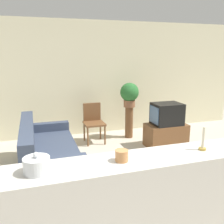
% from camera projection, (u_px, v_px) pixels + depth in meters
% --- Properties ---
extents(ground_plane, '(14.00, 14.00, 0.00)m').
position_uv_depth(ground_plane, '(117.00, 221.00, 2.97)').
color(ground_plane, beige).
extents(wall_back, '(9.00, 0.06, 2.70)m').
position_uv_depth(wall_back, '(70.00, 79.00, 5.84)').
color(wall_back, beige).
rests_on(wall_back, ground_plane).
extents(couch, '(0.87, 1.92, 0.86)m').
position_uv_depth(couch, '(47.00, 155.00, 4.13)').
color(couch, '#384256').
rests_on(couch, ground_plane).
extents(tv_stand, '(0.85, 0.49, 0.49)m').
position_uv_depth(tv_stand, '(166.00, 135.00, 5.32)').
color(tv_stand, brown).
rests_on(tv_stand, ground_plane).
extents(television, '(0.60, 0.46, 0.45)m').
position_uv_depth(television, '(167.00, 114.00, 5.21)').
color(television, black).
rests_on(television, tv_stand).
extents(wooden_chair, '(0.44, 0.44, 0.86)m').
position_uv_depth(wooden_chair, '(93.00, 121.00, 5.55)').
color(wooden_chair, brown).
rests_on(wooden_chair, ground_plane).
extents(plant_stand, '(0.18, 0.18, 0.74)m').
position_uv_depth(plant_stand, '(129.00, 122.00, 5.86)').
color(plant_stand, brown).
rests_on(plant_stand, ground_plane).
extents(potted_plant, '(0.43, 0.43, 0.56)m').
position_uv_depth(potted_plant, '(129.00, 94.00, 5.70)').
color(potted_plant, '#8E5B3D').
rests_on(potted_plant, plant_stand).
extents(foreground_counter, '(2.72, 0.44, 1.05)m').
position_uv_depth(foreground_counter, '(137.00, 211.00, 2.32)').
color(foreground_counter, beige).
rests_on(foreground_counter, ground_plane).
extents(decorative_bowl, '(0.21, 0.21, 0.17)m').
position_uv_depth(decorative_bowl, '(37.00, 165.00, 1.93)').
color(decorative_bowl, silver).
rests_on(decorative_bowl, foreground_counter).
extents(candle_jar, '(0.12, 0.12, 0.10)m').
position_uv_depth(candle_jar, '(122.00, 156.00, 2.14)').
color(candle_jar, '#C6844C').
rests_on(candle_jar, foreground_counter).
extents(candlestick, '(0.07, 0.07, 0.23)m').
position_uv_depth(candlestick, '(203.00, 143.00, 2.38)').
color(candlestick, '#B7933D').
rests_on(candlestick, foreground_counter).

